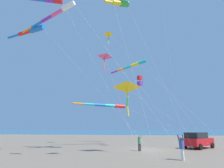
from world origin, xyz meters
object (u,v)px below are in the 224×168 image
object	(u,v)px
parked_car	(198,140)
kite_windsock_red_high_left	(31,31)
kite_delta_magenta_far_left	(127,88)
kite_box_long_streamer_right	(140,81)
kite_delta_black_fish_shape	(105,57)
kite_windsock_small_distant	(133,65)
kite_windsock_orange_high_right	(44,0)
kite_windsock_striped_overhead	(54,14)
person_adult_flyer	(182,146)
kite_windsock_green_low_center	(107,105)
cooler_box	(193,145)
person_child_green_jacket	(139,142)
kite_windsock_long_streamer_left	(120,3)
kite_delta_teal_far_right	(109,35)

from	to	relation	value
parked_car	kite_windsock_red_high_left	bearing A→B (deg)	106.84
kite_delta_magenta_far_left	kite_box_long_streamer_right	bearing A→B (deg)	-13.74
kite_delta_black_fish_shape	kite_box_long_streamer_right	distance (m)	9.78
kite_windsock_small_distant	kite_windsock_red_high_left	distance (m)	16.89
kite_windsock_orange_high_right	kite_box_long_streamer_right	world-z (taller)	kite_windsock_orange_high_right
parked_car	kite_windsock_striped_overhead	size ratio (longest dim) A/B	0.25
kite_windsock_striped_overhead	kite_box_long_streamer_right	distance (m)	13.65
kite_windsock_small_distant	kite_windsock_orange_high_right	xyz separation A→B (m)	(-12.34, 10.34, 4.65)
person_adult_flyer	kite_delta_magenta_far_left	bearing A→B (deg)	53.24
parked_car	kite_delta_black_fish_shape	world-z (taller)	kite_delta_black_fish_shape
kite_windsock_orange_high_right	kite_windsock_red_high_left	distance (m)	4.23
kite_windsock_orange_high_right	kite_windsock_green_low_center	world-z (taller)	kite_windsock_orange_high_right
cooler_box	kite_delta_magenta_far_left	size ratio (longest dim) A/B	0.05
cooler_box	kite_windsock_orange_high_right	world-z (taller)	kite_windsock_orange_high_right
kite_delta_black_fish_shape	cooler_box	bearing A→B (deg)	-40.41
kite_delta_magenta_far_left	person_child_green_jacket	bearing A→B (deg)	-30.23
kite_windsock_striped_overhead	kite_box_long_streamer_right	xyz separation A→B (m)	(7.71, -9.42, -6.18)
kite_windsock_long_streamer_left	kite_delta_magenta_far_left	bearing A→B (deg)	-60.91
parked_car	person_adult_flyer	distance (m)	9.43
kite_windsock_long_streamer_left	kite_box_long_streamer_right	world-z (taller)	kite_windsock_long_streamer_left
person_child_green_jacket	kite_delta_teal_far_right	bearing A→B (deg)	40.11
parked_car	person_adult_flyer	xyz separation A→B (m)	(-8.67, 3.72, 0.08)
parked_car	kite_windsock_long_streamer_left	size ratio (longest dim) A/B	0.25
parked_car	kite_windsock_green_low_center	xyz separation A→B (m)	(2.11, 11.56, 4.70)
kite_windsock_small_distant	kite_delta_black_fish_shape	xyz separation A→B (m)	(-14.66, 2.08, -4.57)
kite_windsock_orange_high_right	kite_windsock_green_low_center	distance (m)	16.27
cooler_box	kite_box_long_streamer_right	xyz separation A→B (m)	(-2.29, 6.73, 8.57)
kite_windsock_small_distant	kite_windsock_orange_high_right	size ratio (longest dim) A/B	0.77
parked_car	kite_windsock_red_high_left	size ratio (longest dim) A/B	0.25
person_adult_flyer	person_child_green_jacket	size ratio (longest dim) A/B	1.16
person_adult_flyer	kite_windsock_striped_overhead	xyz separation A→B (m)	(1.32, 12.28, 13.92)
parked_car	kite_delta_teal_far_right	bearing A→B (deg)	82.14
person_adult_flyer	kite_delta_teal_far_right	xyz separation A→B (m)	(10.22, 7.54, 16.07)
kite_delta_black_fish_shape	kite_windsock_red_high_left	world-z (taller)	kite_windsock_red_high_left
kite_windsock_small_distant	kite_delta_teal_far_right	world-z (taller)	kite_delta_teal_far_right
kite_windsock_striped_overhead	kite_delta_black_fish_shape	bearing A→B (deg)	-103.95
kite_windsock_striped_overhead	kite_windsock_long_streamer_left	size ratio (longest dim) A/B	0.99
kite_windsock_red_high_left	kite_delta_black_fish_shape	bearing A→B (deg)	-106.29
kite_windsock_small_distant	kite_windsock_green_low_center	world-z (taller)	kite_windsock_small_distant
kite_delta_magenta_far_left	kite_windsock_long_streamer_left	distance (m)	10.31
kite_windsock_striped_overhead	kite_box_long_streamer_right	bearing A→B (deg)	-50.70
cooler_box	kite_windsock_striped_overhead	distance (m)	24.04
kite_windsock_small_distant	kite_box_long_streamer_right	distance (m)	7.02
person_child_green_jacket	kite_windsock_orange_high_right	bearing A→B (deg)	105.18
kite_box_long_streamer_right	parked_car	bearing A→B (deg)	-93.13
person_adult_flyer	kite_delta_black_fish_shape	distance (m)	9.63
kite_box_long_streamer_right	kite_delta_magenta_far_left	bearing A→B (deg)	166.26
kite_delta_magenta_far_left	parked_car	bearing A→B (deg)	-55.68
kite_windsock_red_high_left	kite_box_long_streamer_right	world-z (taller)	kite_windsock_red_high_left
person_adult_flyer	kite_windsock_orange_high_right	size ratio (longest dim) A/B	0.10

